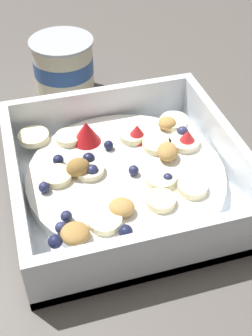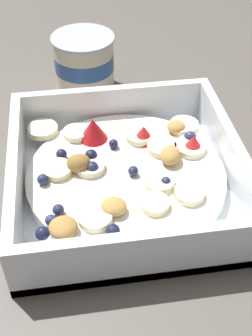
# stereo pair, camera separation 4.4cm
# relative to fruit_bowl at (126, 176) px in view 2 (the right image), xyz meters

# --- Properties ---
(ground_plane) EXTENTS (2.40, 2.40, 0.00)m
(ground_plane) POSITION_rel_fruit_bowl_xyz_m (-0.01, 0.01, -0.02)
(ground_plane) COLOR #56514C
(fruit_bowl) EXTENTS (0.22, 0.22, 0.06)m
(fruit_bowl) POSITION_rel_fruit_bowl_xyz_m (0.00, 0.00, 0.00)
(fruit_bowl) COLOR white
(fruit_bowl) RESTS_ON ground
(yogurt_cup) EXTENTS (0.08, 0.08, 0.07)m
(yogurt_cup) POSITION_rel_fruit_bowl_xyz_m (-0.02, 0.20, 0.02)
(yogurt_cup) COLOR beige
(yogurt_cup) RESTS_ON ground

